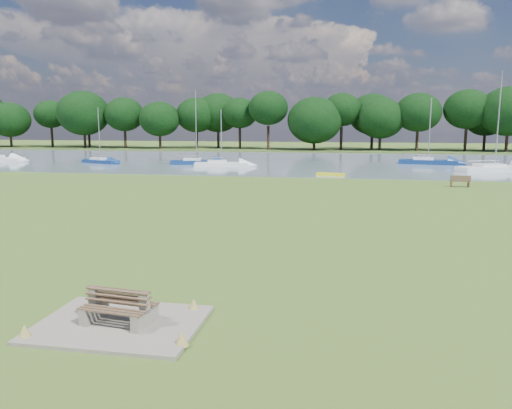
% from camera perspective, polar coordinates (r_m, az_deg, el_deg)
% --- Properties ---
extents(ground, '(220.00, 220.00, 0.00)m').
position_cam_1_polar(ground, '(26.63, -2.17, -2.01)').
color(ground, olive).
extents(river, '(220.00, 40.00, 0.10)m').
position_cam_1_polar(river, '(67.91, 5.63, 4.90)').
color(river, slate).
rests_on(river, ground).
extents(far_bank, '(220.00, 20.00, 0.40)m').
position_cam_1_polar(far_bank, '(97.78, 7.16, 6.22)').
color(far_bank, '#4C6626').
rests_on(far_bank, ground).
extents(concrete_pad, '(4.20, 3.20, 0.10)m').
position_cam_1_polar(concrete_pad, '(13.84, -15.32, -13.06)').
color(concrete_pad, gray).
rests_on(concrete_pad, ground).
extents(bench_pair, '(1.92, 1.27, 0.97)m').
position_cam_1_polar(bench_pair, '(13.68, -15.40, -11.33)').
color(bench_pair, gray).
rests_on(bench_pair, concrete_pad).
extents(riverbank_bench, '(1.58, 0.48, 0.97)m').
position_cam_1_polar(riverbank_bench, '(44.16, 22.30, 2.48)').
color(riverbank_bench, brown).
rests_on(riverbank_bench, ground).
extents(kayak, '(2.86, 1.14, 0.28)m').
position_cam_1_polar(kayak, '(49.75, 8.52, 3.43)').
color(kayak, yellow).
rests_on(kayak, river).
extents(tree_line, '(132.32, 9.36, 11.32)m').
position_cam_1_polar(tree_line, '(94.04, 4.28, 10.24)').
color(tree_line, black).
rests_on(tree_line, far_bank).
extents(sailboat_0, '(8.47, 5.38, 10.53)m').
position_cam_1_polar(sailboat_0, '(59.30, 25.56, 3.90)').
color(sailboat_0, white).
rests_on(sailboat_0, river).
extents(sailboat_2, '(7.24, 3.21, 8.20)m').
position_cam_1_polar(sailboat_2, '(66.46, 18.99, 4.81)').
color(sailboat_2, navy).
rests_on(sailboat_2, river).
extents(sailboat_3, '(5.59, 3.33, 7.04)m').
position_cam_1_polar(sailboat_3, '(67.54, -17.39, 4.88)').
color(sailboat_3, navy).
rests_on(sailboat_3, river).
extents(sailboat_4, '(6.62, 3.01, 6.71)m').
position_cam_1_polar(sailboat_4, '(59.67, -4.03, 4.77)').
color(sailboat_4, white).
rests_on(sailboat_4, river).
extents(sailboat_5, '(6.73, 3.53, 9.17)m').
position_cam_1_polar(sailboat_5, '(63.30, -6.87, 5.01)').
color(sailboat_5, navy).
rests_on(sailboat_5, river).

